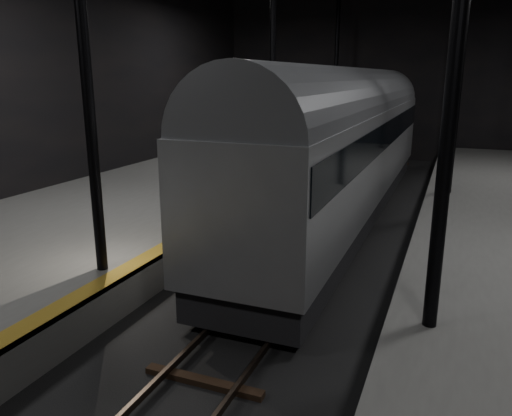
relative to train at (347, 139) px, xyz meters
The scene contains 6 objects.
ground 6.80m from the train, 90.00° to the right, with size 44.00×44.00×0.00m, color black.
platform_left 9.98m from the train, 141.36° to the right, with size 9.00×43.80×1.00m, color #565653.
tactile_strip 7.17m from the train, 118.46° to the right, with size 0.50×43.80×0.01m, color brown.
track 6.77m from the train, 90.00° to the right, with size 2.40×43.00×0.24m.
train is the anchor object (origin of this frame).
woman 7.82m from the train, 120.11° to the right, with size 0.63×0.42×1.74m, color #9B8F5F.
Camera 1 is at (3.96, -13.18, 5.58)m, focal length 35.00 mm.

